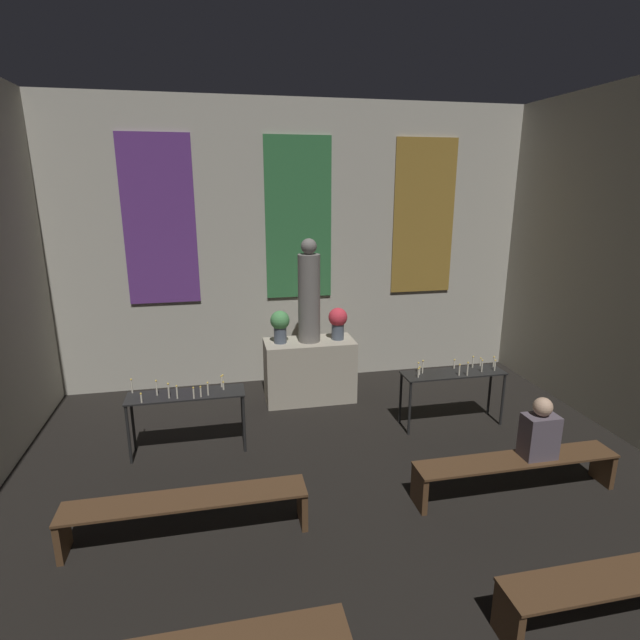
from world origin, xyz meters
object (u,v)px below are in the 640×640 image
Objects in this scene: pew_back_left at (187,508)px; altar at (310,370)px; statue at (309,295)px; pew_back_right at (516,467)px; candle_rack_right at (453,379)px; pew_third_right at (640,583)px; person_seated at (540,431)px; candle_rack_left at (186,401)px; flower_vase_left at (280,324)px; flower_vase_right at (338,321)px.

altar is at bearing 59.40° from pew_back_left.
statue is 0.69× the size of pew_back_right.
candle_rack_right is at bearing 87.83° from pew_back_right.
pew_third_right is 3.82m from pew_back_left.
statue is 2.28× the size of person_seated.
candle_rack_right is (3.57, 0.00, -0.00)m from candle_rack_left.
candle_rack_right reaches higher than pew_third_right.
flower_vase_left is at bearing 180.00° from statue.
altar is 3.38m from pew_back_right.
statue reaches higher than candle_rack_right.
statue reaches higher than flower_vase_right.
candle_rack_left is 4.84m from pew_third_right.
candle_rack_right is 3.90m from pew_back_left.
candle_rack_left is 0.63× the size of pew_back_right.
statue is 1.09× the size of candle_rack_right.
pew_third_right is (3.50, -3.32, -0.35)m from candle_rack_left.
candle_rack_left is 4.09m from person_seated.
pew_third_right is (1.28, -4.56, -0.92)m from flower_vase_right.
flower_vase_left is 0.35× the size of candle_rack_left.
candle_rack_left is at bearing -137.08° from flower_vase_left.
pew_third_right is (2.17, -4.56, -0.92)m from flower_vase_left.
flower_vase_right is at bearing 137.18° from candle_rack_right.
statue is (0.00, 0.00, 1.20)m from altar.
pew_back_left is (0.06, -1.67, -0.35)m from candle_rack_left.
flower_vase_right is at bearing 113.67° from pew_back_right.
flower_vase_left is 0.22× the size of pew_back_left.
person_seated is at bearing -56.07° from altar.
pew_third_right is at bearing -43.43° from candle_rack_left.
pew_back_left is 3.32× the size of person_seated.
pew_third_right is at bearing -98.17° from person_seated.
candle_rack_left is at bearing -150.85° from flower_vase_right.
person_seated is at bearing 0.00° from pew_back_right.
pew_back_left is at bearing -87.91° from candle_rack_left.
pew_back_left is at bearing -154.53° from candle_rack_right.
person_seated is (0.24, 0.00, 0.40)m from pew_back_right.
candle_rack_left is (-1.78, -1.24, 0.20)m from altar.
pew_back_left and pew_back_right have the same top height.
altar is 3.38m from pew_back_left.
flower_vase_right is (0.89, 0.00, 0.00)m from flower_vase_left.
statue is 2.39m from candle_rack_right.
person_seated is (1.96, -2.91, 0.25)m from altar.
flower_vase_left is (-0.45, 0.00, -0.43)m from statue.
statue is 3.64m from pew_back_right.
altar reaches higher than pew_back_left.
flower_vase_right is at bearing 117.46° from person_seated.
pew_back_right is at bearing -59.40° from altar.
candle_rack_left is 3.90m from pew_back_right.
person_seated is at bearing -56.07° from statue.
flower_vase_left is 0.89m from flower_vase_right.
pew_back_right is (1.28, -2.91, -0.92)m from flower_vase_right.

